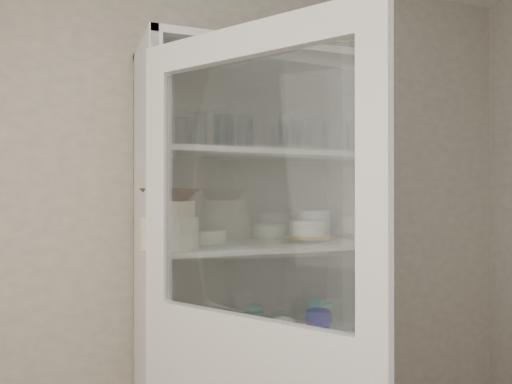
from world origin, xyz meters
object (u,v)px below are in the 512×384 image
object	(u,v)px
plate_stack_front	(170,233)
teal_jar	(254,320)
yellow_trivet	(307,237)
mug_white	(283,329)
pantry_cabinet	(251,313)
goblet_3	(304,140)
grey_bowl_stack	(313,225)
measuring_cups	(225,338)
white_canister	(175,327)
goblet_1	(243,135)
mug_teal	(320,314)
glass_platter	(307,240)
plate_stack_back	(201,236)
white_ramekin	(307,228)
terracotta_bowl	(170,195)
goblet_0	(160,130)
mug_blue	(319,321)
goblet_2	(299,139)
cream_bowl	(170,209)

from	to	relation	value
plate_stack_front	teal_jar	xyz separation A→B (m)	(0.40, 0.12, -0.41)
yellow_trivet	mug_white	bearing A→B (deg)	-150.99
pantry_cabinet	goblet_3	bearing A→B (deg)	10.94
grey_bowl_stack	measuring_cups	xyz separation A→B (m)	(-0.47, -0.10, -0.45)
plate_stack_front	white_canister	world-z (taller)	plate_stack_front
goblet_1	mug_teal	world-z (taller)	goblet_1
glass_platter	plate_stack_back	bearing A→B (deg)	161.34
mug_teal	goblet_1	bearing A→B (deg)	-169.13
glass_platter	white_ramekin	size ratio (longest dim) A/B	1.90
glass_platter	teal_jar	world-z (taller)	glass_platter
glass_platter	yellow_trivet	xyz separation A→B (m)	(0.00, 0.00, 0.01)
plate_stack_front	white_ramekin	size ratio (longest dim) A/B	1.44
plate_stack_front	pantry_cabinet	bearing A→B (deg)	20.14
grey_bowl_stack	measuring_cups	distance (m)	0.66
plate_stack_front	measuring_cups	world-z (taller)	plate_stack_front
mug_white	measuring_cups	world-z (taller)	mug_white
yellow_trivet	mug_white	distance (m)	0.42
teal_jar	measuring_cups	world-z (taller)	teal_jar
glass_platter	yellow_trivet	world-z (taller)	yellow_trivet
plate_stack_front	terracotta_bowl	distance (m)	0.15
goblet_0	plate_stack_front	size ratio (longest dim) A/B	0.76
plate_stack_front	white_canister	xyz separation A→B (m)	(0.05, 0.11, -0.40)
grey_bowl_stack	white_ramekin	bearing A→B (deg)	-137.83
pantry_cabinet	terracotta_bowl	bearing A→B (deg)	-159.86
yellow_trivet	mug_blue	distance (m)	0.38
goblet_2	yellow_trivet	bearing A→B (deg)	-97.60
mug_blue	plate_stack_back	bearing A→B (deg)	171.85
cream_bowl	mug_white	xyz separation A→B (m)	(0.48, -0.03, -0.51)
goblet_0	teal_jar	distance (m)	0.93
goblet_3	mug_blue	distance (m)	0.85
goblet_1	measuring_cups	distance (m)	0.90
plate_stack_front	terracotta_bowl	size ratio (longest dim) A/B	1.12
goblet_3	white_canister	xyz separation A→B (m)	(-0.65, -0.09, -0.82)
mug_white	teal_jar	distance (m)	0.17
plate_stack_front	yellow_trivet	world-z (taller)	plate_stack_front
glass_platter	measuring_cups	size ratio (longest dim) A/B	3.03
goblet_0	white_canister	size ratio (longest dim) A/B	1.49
terracotta_bowl	goblet_3	bearing A→B (deg)	16.34
glass_platter	goblet_1	bearing A→B (deg)	155.03
white_canister	pantry_cabinet	bearing A→B (deg)	5.46
glass_platter	terracotta_bowl	bearing A→B (deg)	-174.72
plate_stack_back	glass_platter	distance (m)	0.48
goblet_2	white_canister	bearing A→B (deg)	-174.19
goblet_3	mug_blue	xyz separation A→B (m)	(-0.02, -0.18, -0.83)
pantry_cabinet	cream_bowl	xyz separation A→B (m)	(-0.40, -0.15, 0.48)
mug_blue	terracotta_bowl	bearing A→B (deg)	-165.11
mug_teal	plate_stack_back	bearing A→B (deg)	-168.52
plate_stack_back	terracotta_bowl	bearing A→B (deg)	-131.19
goblet_1	plate_stack_front	distance (m)	0.59
goblet_3	glass_platter	distance (m)	0.49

